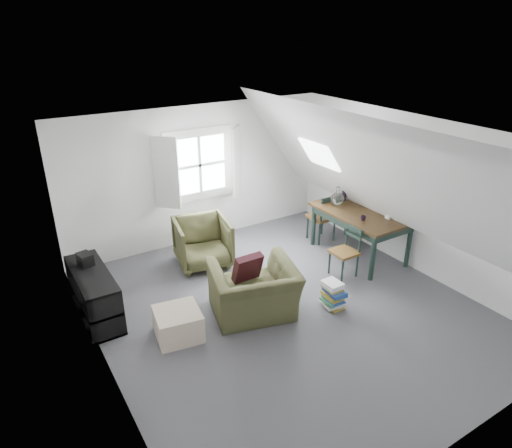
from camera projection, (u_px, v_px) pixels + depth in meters
floor at (286, 308)px, 6.57m from camera, size 5.50×5.50×0.00m
ceiling at (291, 137)px, 5.55m from camera, size 5.50×5.50×0.00m
wall_back at (199, 175)px, 8.19m from camera, size 5.00×0.00×5.00m
wall_front at (474, 344)px, 3.93m from camera, size 5.00×0.00×5.00m
wall_left at (97, 282)px, 4.86m from camera, size 0.00×5.50×5.50m
wall_right at (416, 195)px, 7.27m from camera, size 0.00×5.50×5.50m
slope_left at (177, 218)px, 5.10m from camera, size 3.19×5.50×4.48m
slope_right at (376, 173)px, 6.59m from camera, size 3.19×5.50×4.48m
dormer_window at (200, 166)px, 8.05m from camera, size 1.71×0.35×1.30m
skylight at (319, 155)px, 7.61m from camera, size 0.35×0.75×0.47m
armchair_near at (253, 313)px, 6.47m from camera, size 1.37×1.27×0.75m
armchair_far at (204, 264)px, 7.78m from camera, size 1.02×1.04×0.81m
throw_pillow at (248, 268)px, 6.31m from camera, size 0.41×0.24×0.42m
ottoman at (178, 324)px, 5.93m from camera, size 0.65×0.65×0.38m
dining_table at (361, 217)px, 7.78m from camera, size 0.99×1.66×0.83m
demijohn at (337, 198)px, 7.96m from camera, size 0.23×0.23×0.32m
vase_twigs at (344, 192)px, 8.15m from camera, size 0.09×0.10×0.70m
cup at (363, 221)px, 7.38m from camera, size 0.11×0.11×0.08m
paper_box at (390, 217)px, 7.47m from camera, size 0.14×0.09×0.04m
dining_chair_far at (323, 217)px, 8.42m from camera, size 0.43×0.43×0.93m
dining_chair_near at (346, 251)px, 7.28m from camera, size 0.38×0.38×0.82m
media_shelf at (95, 297)px, 6.28m from camera, size 0.45×1.34×0.69m
electronics_box at (85, 260)px, 6.32m from camera, size 0.21×0.26×0.18m
magazine_stack at (333, 295)px, 6.53m from camera, size 0.30×0.36×0.41m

